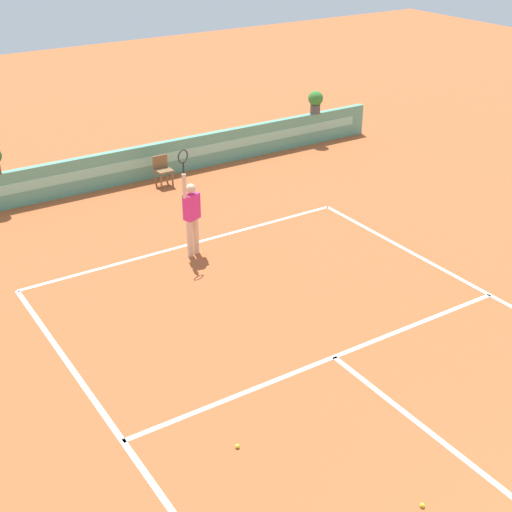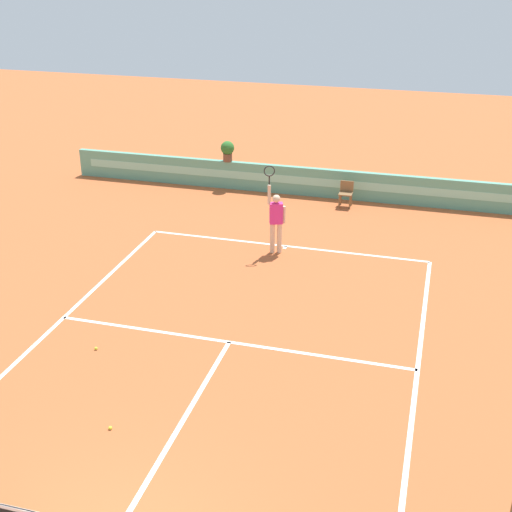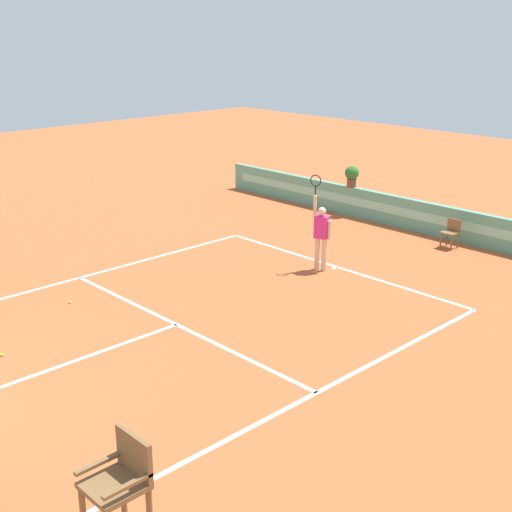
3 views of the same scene
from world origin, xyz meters
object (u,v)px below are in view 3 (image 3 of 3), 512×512
Objects in this scene: ball_kid_chair at (451,232)px; tennis_ball_mid_court at (70,302)px; tennis_player at (321,233)px; umpire_chair at (121,506)px; tennis_ball_near_baseline at (2,355)px; potted_plant_left at (352,175)px.

tennis_ball_mid_court is at bearing -110.55° from ball_kid_chair.
tennis_player reaches higher than tennis_ball_mid_court.
umpire_chair is 0.83× the size of tennis_player.
ball_kid_chair is 12.93m from tennis_ball_near_baseline.
umpire_chair is 15.14m from ball_kid_chair.
potted_plant_left is at bearing 98.48° from tennis_ball_near_baseline.
tennis_player reaches higher than ball_kid_chair.
tennis_player is 8.55m from tennis_ball_near_baseline.
tennis_ball_mid_court is (-2.52, -6.06, -1.02)m from tennis_player.
tennis_ball_near_baseline is 13.66m from potted_plant_left.
tennis_player is 38.01× the size of tennis_ball_near_baseline.
tennis_ball_near_baseline is at bearing -96.80° from tennis_player.
tennis_player is at bearing 67.38° from tennis_ball_mid_court.
tennis_player is at bearing 120.56° from umpire_chair.
tennis_player is (-1.35, -4.28, 0.57)m from ball_kid_chair.
ball_kid_chair is 0.33× the size of tennis_player.
umpire_chair is at bearing -59.29° from potted_plant_left.
tennis_ball_near_baseline is at bearing -81.52° from potted_plant_left.
ball_kid_chair is at bearing 72.48° from tennis_player.
potted_plant_left is (-2.01, 13.44, 1.38)m from tennis_ball_near_baseline.
tennis_ball_mid_court is (-3.87, -10.33, -0.44)m from ball_kid_chair.
potted_plant_left is at bearing 92.51° from tennis_ball_mid_court.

